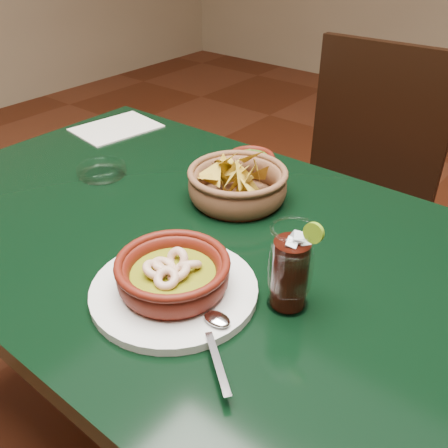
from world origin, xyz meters
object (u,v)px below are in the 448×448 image
Objects in this scene: cola_drink at (290,268)px; shrimp_plate at (174,278)px; chip_basket at (237,184)px; dining_chair at (353,194)px; dining_table at (178,261)px.

shrimp_plate is at bearing -148.47° from cola_drink.
cola_drink reaches higher than chip_basket.
shrimp_plate is 2.10× the size of cola_drink.
dining_chair is 0.62m from chip_basket.
dining_chair reaches higher than cola_drink.
dining_chair is (0.06, 0.71, -0.12)m from dining_table.
dining_chair is 2.80× the size of shrimp_plate.
chip_basket is at bearing 109.63° from shrimp_plate.
dining_table is 1.25× the size of dining_chair.
cola_drink is (0.24, -0.78, 0.29)m from dining_chair.
chip_basket is (-0.11, 0.31, 0.01)m from shrimp_plate.
chip_basket is (-0.02, -0.57, 0.26)m from dining_chair.
dining_table is 7.36× the size of cola_drink.
shrimp_plate is at bearing -70.37° from chip_basket.
cola_drink is (0.27, -0.21, 0.03)m from chip_basket.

